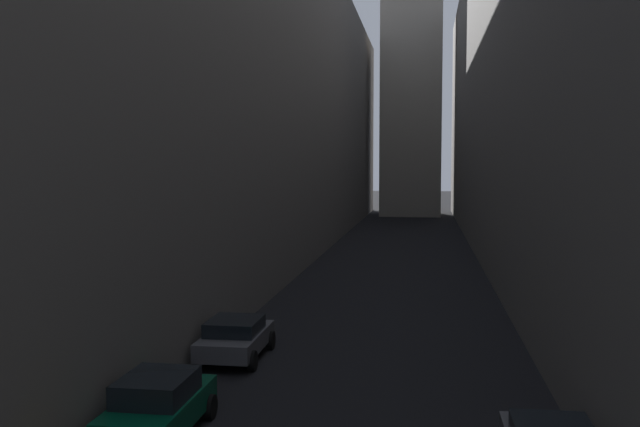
% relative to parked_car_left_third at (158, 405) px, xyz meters
% --- Properties ---
extents(ground_plane, '(264.00, 264.00, 0.00)m').
position_rel_parked_car_left_third_xyz_m(ground_plane, '(4.40, 29.78, -0.80)').
color(ground_plane, black).
extents(building_block_left, '(15.81, 108.00, 22.85)m').
position_rel_parked_car_left_third_xyz_m(building_block_left, '(-9.01, 31.78, 10.63)').
color(building_block_left, slate).
rests_on(building_block_left, ground).
extents(building_block_right, '(12.99, 108.00, 25.29)m').
position_rel_parked_car_left_third_xyz_m(building_block_right, '(16.40, 31.78, 11.85)').
color(building_block_right, slate).
rests_on(building_block_right, ground).
extents(parked_car_left_third, '(1.93, 3.94, 1.54)m').
position_rel_parked_car_left_third_xyz_m(parked_car_left_third, '(0.00, 0.00, 0.00)').
color(parked_car_left_third, '#05472D').
rests_on(parked_car_left_third, ground).
extents(parked_car_left_far, '(2.03, 3.96, 1.37)m').
position_rel_parked_car_left_third_xyz_m(parked_car_left_far, '(-0.00, 6.99, -0.06)').
color(parked_car_left_far, '#4C4C51').
rests_on(parked_car_left_far, ground).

